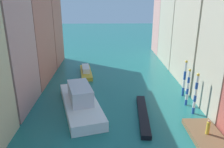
# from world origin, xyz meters

# --- Properties ---
(ground_plane) EXTENTS (154.00, 154.00, 0.00)m
(ground_plane) POSITION_xyz_m (0.00, 24.50, 0.00)
(ground_plane) COLOR #1E6B66
(building_left_2) EXTENTS (7.92, 11.01, 15.00)m
(building_left_2) POSITION_xyz_m (-14.58, 23.39, 7.51)
(building_left_2) COLOR #C6705B
(building_left_2) RESTS_ON ground
(building_left_3) EXTENTS (7.92, 7.97, 14.62)m
(building_left_3) POSITION_xyz_m (-14.58, 33.04, 7.33)
(building_left_3) COLOR #C6705B
(building_left_3) RESTS_ON ground
(building_right_2) EXTENTS (7.92, 11.29, 14.17)m
(building_right_2) POSITION_xyz_m (14.58, 21.99, 7.09)
(building_right_2) COLOR #BCB299
(building_right_2) RESTS_ON ground
(building_right_3) EXTENTS (7.92, 10.64, 14.89)m
(building_right_3) POSITION_xyz_m (14.58, 33.10, 7.46)
(building_right_3) COLOR #BCB299
(building_right_3) RESTS_ON ground
(building_right_4) EXTENTS (7.92, 7.26, 15.18)m
(building_right_4) POSITION_xyz_m (14.58, 42.02, 7.61)
(building_right_4) COLOR tan
(building_right_4) RESTS_ON ground
(waterfront_dock) EXTENTS (3.07, 6.42, 0.51)m
(waterfront_dock) POSITION_xyz_m (8.87, 6.18, 0.26)
(waterfront_dock) COLOR brown
(waterfront_dock) RESTS_ON ground
(person_on_dock) EXTENTS (0.36, 0.36, 1.59)m
(person_on_dock) POSITION_xyz_m (8.91, 6.40, 1.25)
(person_on_dock) COLOR gold
(person_on_dock) RESTS_ON waterfront_dock
(mooring_pole_0) EXTENTS (0.35, 0.35, 5.20)m
(mooring_pole_0) POSITION_xyz_m (9.37, 11.39, 2.65)
(mooring_pole_0) COLOR #1E479E
(mooring_pole_0) RESTS_ON ground
(mooring_pole_1) EXTENTS (0.34, 0.34, 4.97)m
(mooring_pole_1) POSITION_xyz_m (9.24, 13.65, 2.54)
(mooring_pole_1) COLOR #1E479E
(mooring_pole_1) RESTS_ON ground
(mooring_pole_2) EXTENTS (0.37, 0.37, 5.25)m
(mooring_pole_2) POSITION_xyz_m (9.75, 16.56, 2.68)
(mooring_pole_2) COLOR #1E479E
(mooring_pole_2) RESTS_ON ground
(vaporetto_white) EXTENTS (7.01, 12.49, 3.17)m
(vaporetto_white) POSITION_xyz_m (-4.44, 12.90, 1.09)
(vaporetto_white) COLOR white
(vaporetto_white) RESTS_ON ground
(gondola_black) EXTENTS (1.79, 9.37, 0.53)m
(gondola_black) POSITION_xyz_m (3.14, 10.79, 0.26)
(gondola_black) COLOR black
(gondola_black) RESTS_ON ground
(motorboat_0) EXTENTS (2.93, 7.63, 1.52)m
(motorboat_0) POSITION_xyz_m (-4.91, 25.98, 0.55)
(motorboat_0) COLOR gold
(motorboat_0) RESTS_ON ground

